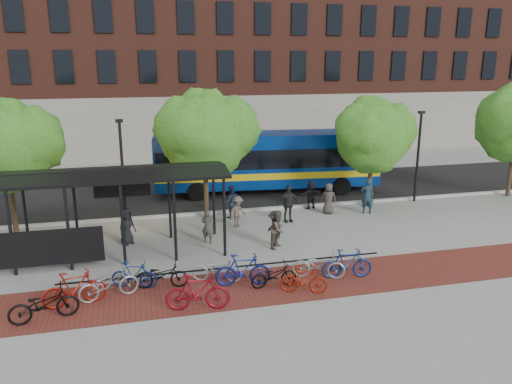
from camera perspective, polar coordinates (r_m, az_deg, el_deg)
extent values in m
plane|color=#9E9E99|center=(23.20, 2.94, -4.91)|extent=(160.00, 160.00, 0.00)
cube|color=black|center=(30.59, -1.37, 0.07)|extent=(160.00, 8.00, 0.01)
cube|color=#B7B7B2|center=(26.83, 0.49, -1.96)|extent=(160.00, 0.25, 0.12)
cube|color=maroon|center=(18.25, 1.41, -10.63)|extent=(24.00, 3.00, 0.01)
cube|color=black|center=(18.78, -3.21, -9.88)|extent=(12.00, 0.05, 0.95)
cube|color=brown|center=(49.68, 5.65, 17.39)|extent=(55.00, 14.00, 20.00)
cylinder|color=black|center=(20.54, -26.22, -4.30)|extent=(0.12, 0.12, 3.30)
cylinder|color=black|center=(23.06, -24.88, -2.14)|extent=(0.12, 0.12, 3.30)
cylinder|color=black|center=(20.18, -20.67, -4.02)|extent=(0.12, 0.12, 3.30)
cylinder|color=black|center=(22.75, -19.95, -1.85)|extent=(0.12, 0.12, 3.30)
cylinder|color=black|center=(20.02, -14.99, -3.70)|extent=(0.12, 0.12, 3.30)
cylinder|color=black|center=(22.60, -14.91, -1.55)|extent=(0.12, 0.12, 3.30)
cylinder|color=black|center=(20.06, -9.27, -3.34)|extent=(0.12, 0.12, 3.30)
cylinder|color=black|center=(22.63, -9.85, -1.23)|extent=(0.12, 0.12, 3.30)
cylinder|color=black|center=(20.29, -3.63, -2.95)|extent=(0.12, 0.12, 3.30)
cylinder|color=black|center=(22.84, -4.85, -0.91)|extent=(0.12, 0.12, 3.30)
cube|color=black|center=(20.50, -23.30, -5.93)|extent=(4.50, 0.08, 1.40)
cube|color=black|center=(20.22, -18.14, 1.55)|extent=(10.60, 1.65, 0.29)
cube|color=black|center=(21.59, -17.90, 2.39)|extent=(10.60, 1.65, 0.29)
cube|color=black|center=(22.35, -17.71, 1.77)|extent=(9.00, 0.10, 0.40)
cube|color=black|center=(22.50, -15.03, 0.35)|extent=(2.40, 0.12, 0.70)
cube|color=#FF7200|center=(22.58, -15.03, 0.40)|extent=(2.20, 0.02, 0.55)
cylinder|color=#382619|center=(25.70, -25.98, -1.67)|extent=(0.24, 0.24, 2.38)
sphere|color=#2A6D1D|center=(25.12, -26.71, 4.44)|extent=(4.00, 4.00, 4.00)
sphere|color=#2A6D1D|center=(25.06, -24.46, 5.38)|extent=(3.20, 3.20, 3.20)
sphere|color=#2A6D1D|center=(25.37, -26.51, 6.39)|extent=(2.80, 2.80, 2.80)
cylinder|color=#382619|center=(25.28, -5.71, -0.28)|extent=(0.24, 0.24, 2.52)
sphere|color=#2A6D1D|center=(24.67, -5.89, 6.32)|extent=(4.20, 4.20, 4.20)
sphere|color=#2A6D1D|center=(24.99, -3.57, 7.18)|extent=(3.36, 3.36, 3.36)
sphere|color=#2A6D1D|center=(24.22, -7.80, 7.06)|extent=(3.15, 3.15, 3.15)
sphere|color=#2A6D1D|center=(24.97, -5.84, 8.28)|extent=(2.94, 2.94, 2.94)
cylinder|color=#382619|center=(27.97, 12.85, 0.65)|extent=(0.24, 0.24, 2.27)
sphere|color=#2A6D1D|center=(27.45, 13.17, 6.03)|extent=(3.80, 3.80, 3.80)
sphere|color=#2A6D1D|center=(28.02, 14.77, 6.73)|extent=(3.04, 3.04, 3.04)
sphere|color=#2A6D1D|center=(26.79, 12.05, 6.75)|extent=(2.85, 2.85, 2.85)
sphere|color=#2A6D1D|center=(27.74, 13.09, 7.80)|extent=(2.66, 2.66, 2.66)
cylinder|color=#382619|center=(32.94, 27.03, 1.67)|extent=(0.24, 0.24, 2.45)
sphere|color=#2A6D1D|center=(31.62, 26.88, 7.45)|extent=(3.30, 3.30, 3.30)
cylinder|color=black|center=(25.06, -14.98, 2.06)|extent=(0.14, 0.14, 5.00)
cube|color=black|center=(24.63, -15.38, 7.85)|extent=(0.35, 0.20, 0.15)
cylinder|color=black|center=(29.39, 18.00, 3.70)|extent=(0.14, 0.14, 5.00)
cube|color=black|center=(29.03, 18.41, 8.64)|extent=(0.35, 0.20, 0.15)
cube|color=navy|center=(30.11, 1.26, 3.79)|extent=(13.58, 4.18, 3.06)
cube|color=black|center=(30.07, 1.26, 4.26)|extent=(13.31, 4.19, 1.11)
cube|color=yellow|center=(30.27, 1.25, 2.39)|extent=(13.45, 4.21, 0.39)
cube|color=navy|center=(29.86, 1.27, 6.57)|extent=(13.28, 3.86, 0.20)
cylinder|color=black|center=(28.65, -6.74, 0.02)|extent=(1.09, 0.41, 1.07)
cylinder|color=black|center=(31.45, -6.90, 1.38)|extent=(1.09, 0.41, 1.07)
cylinder|color=black|center=(30.08, 9.76, 0.63)|extent=(1.09, 0.41, 1.07)
cylinder|color=black|center=(32.76, 8.22, 1.88)|extent=(1.09, 0.41, 1.07)
imported|color=black|center=(17.11, -23.10, -11.73)|extent=(2.18, 1.13, 1.09)
imported|color=maroon|center=(17.66, -20.04, -10.33)|extent=(2.11, 0.99, 1.22)
imported|color=gray|center=(17.84, -16.50, -10.03)|extent=(2.15, 1.23, 1.07)
imported|color=navy|center=(18.39, -13.76, -9.18)|extent=(1.72, 0.96, 1.00)
imported|color=black|center=(18.19, -10.75, -9.30)|extent=(1.93, 0.89, 0.98)
imported|color=maroon|center=(16.47, -6.68, -11.30)|extent=(2.15, 0.90, 1.25)
imported|color=#ACACAE|center=(18.41, -4.50, -8.78)|extent=(1.95, 1.22, 0.97)
imported|color=navy|center=(18.00, -1.49, -8.90)|extent=(2.06, 0.83, 1.20)
imported|color=black|center=(17.98, 2.04, -9.50)|extent=(1.71, 0.67, 0.88)
imported|color=maroon|center=(17.59, 5.48, -9.96)|extent=(1.70, 1.00, 0.99)
imported|color=#9D9D9F|center=(18.78, 7.19, -8.26)|extent=(2.07, 1.33, 1.03)
imported|color=navy|center=(18.92, 10.37, -8.04)|extent=(1.95, 0.79, 1.14)
imported|color=black|center=(22.51, -14.54, -3.86)|extent=(0.93, 0.87, 1.60)
imported|color=#433C35|center=(22.04, -5.56, -3.96)|extent=(0.66, 0.58, 1.52)
imported|color=#1D2744|center=(25.41, -2.85, -1.10)|extent=(0.85, 0.67, 1.70)
imported|color=brown|center=(23.97, -2.13, -2.28)|extent=(1.15, 1.03, 1.55)
imported|color=#252525|center=(24.75, 3.67, -1.34)|extent=(1.13, 0.53, 1.88)
imported|color=black|center=(27.08, 6.28, -0.34)|extent=(1.49, 0.79, 1.53)
imported|color=#413934|center=(26.33, 8.31, -0.74)|extent=(0.95, 0.84, 1.64)
imported|color=#1B2F40|center=(26.70, 12.60, -0.44)|extent=(0.77, 0.59, 1.89)
imported|color=#51493C|center=(21.40, 2.54, -4.28)|extent=(1.01, 1.02, 1.66)
imported|color=#282828|center=(21.60, 2.13, -4.21)|extent=(0.78, 1.12, 1.58)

